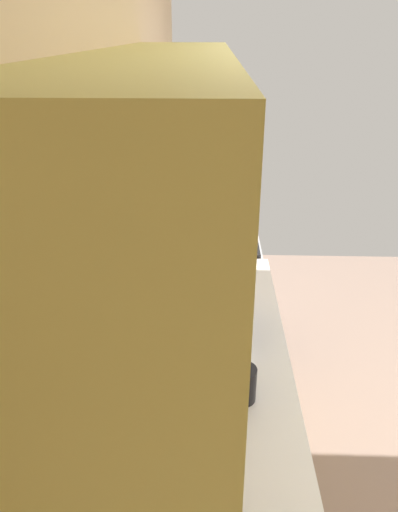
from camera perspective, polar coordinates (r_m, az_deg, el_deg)
name	(u,v)px	position (r m, az deg, el deg)	size (l,w,h in m)	color
wall_back	(119,266)	(1.85, -9.52, -1.22)	(3.86, 0.12, 2.69)	beige
upper_cabinets	(164,189)	(1.27, -4.23, 7.93)	(1.71, 0.33, 0.67)	#D5CD6F
oven_range	(213,295)	(3.41, 1.69, -4.64)	(0.61, 0.62, 1.07)	#B7BABF
microwave	(211,302)	(2.17, 1.41, -5.53)	(0.47, 0.33, 0.32)	white
kettle	(242,383)	(1.86, 5.11, -14.85)	(0.15, 0.11, 0.16)	black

